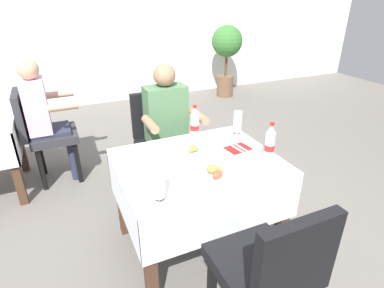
# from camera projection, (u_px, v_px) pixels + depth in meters

# --- Properties ---
(ground_plane) EXTENTS (11.00, 11.00, 0.00)m
(ground_plane) POSITION_uv_depth(u_px,v_px,m) (221.00, 248.00, 2.42)
(ground_plane) COLOR #66605B
(back_wall) EXTENTS (11.00, 0.12, 2.99)m
(back_wall) POSITION_uv_depth(u_px,v_px,m) (103.00, 12.00, 5.08)
(back_wall) COLOR white
(back_wall) RESTS_ON ground
(main_dining_table) EXTENTS (1.08, 0.86, 0.75)m
(main_dining_table) POSITION_uv_depth(u_px,v_px,m) (198.00, 182.00, 2.21)
(main_dining_table) COLOR white
(main_dining_table) RESTS_ON ground
(chair_far_diner_seat) EXTENTS (0.44, 0.50, 0.97)m
(chair_far_diner_seat) POSITION_uv_depth(u_px,v_px,m) (160.00, 140.00, 2.90)
(chair_far_diner_seat) COLOR black
(chair_far_diner_seat) RESTS_ON ground
(chair_near_camera_side) EXTENTS (0.44, 0.50, 0.97)m
(chair_near_camera_side) POSITION_uv_depth(u_px,v_px,m) (268.00, 268.00, 1.55)
(chair_near_camera_side) COLOR black
(chair_near_camera_side) RESTS_ON ground
(seated_diner_far) EXTENTS (0.50, 0.46, 1.26)m
(seated_diner_far) POSITION_uv_depth(u_px,v_px,m) (169.00, 127.00, 2.76)
(seated_diner_far) COLOR #282D42
(seated_diner_far) RESTS_ON ground
(plate_near_camera) EXTENTS (0.22, 0.22, 0.06)m
(plate_near_camera) POSITION_uv_depth(u_px,v_px,m) (215.00, 173.00, 1.95)
(plate_near_camera) COLOR white
(plate_near_camera) RESTS_ON main_dining_table
(plate_far_diner) EXTENTS (0.24, 0.24, 0.06)m
(plate_far_diner) POSITION_uv_depth(u_px,v_px,m) (190.00, 150.00, 2.24)
(plate_far_diner) COLOR white
(plate_far_diner) RESTS_ON main_dining_table
(beer_glass_left) EXTENTS (0.07, 0.07, 0.23)m
(beer_glass_left) POSITION_uv_depth(u_px,v_px,m) (158.00, 183.00, 1.66)
(beer_glass_left) COLOR white
(beer_glass_left) RESTS_ON main_dining_table
(beer_glass_middle) EXTENTS (0.07, 0.07, 0.20)m
(beer_glass_middle) POSITION_uv_depth(u_px,v_px,m) (237.00, 123.00, 2.47)
(beer_glass_middle) COLOR white
(beer_glass_middle) RESTS_ON main_dining_table
(cola_bottle_primary) EXTENTS (0.07, 0.07, 0.27)m
(cola_bottle_primary) POSITION_uv_depth(u_px,v_px,m) (270.00, 143.00, 2.10)
(cola_bottle_primary) COLOR silver
(cola_bottle_primary) RESTS_ON main_dining_table
(cola_bottle_secondary) EXTENTS (0.07, 0.07, 0.27)m
(cola_bottle_secondary) POSITION_uv_depth(u_px,v_px,m) (195.00, 124.00, 2.41)
(cola_bottle_secondary) COLOR silver
(cola_bottle_secondary) RESTS_ON main_dining_table
(napkin_cutlery_set) EXTENTS (0.19, 0.19, 0.01)m
(napkin_cutlery_set) POSITION_uv_depth(u_px,v_px,m) (238.00, 148.00, 2.29)
(napkin_cutlery_set) COLOR maroon
(napkin_cutlery_set) RESTS_ON main_dining_table
(background_chair_right) EXTENTS (0.50, 0.44, 0.97)m
(background_chair_right) POSITION_uv_depth(u_px,v_px,m) (43.00, 131.00, 3.08)
(background_chair_right) COLOR #2D2D33
(background_chair_right) RESTS_ON ground
(background_patron) EXTENTS (0.46, 0.50, 1.26)m
(background_patron) POSITION_uv_depth(u_px,v_px,m) (45.00, 115.00, 3.02)
(background_patron) COLOR #282D42
(background_patron) RESTS_ON ground
(potted_plant_corner) EXTENTS (0.55, 0.55, 1.28)m
(potted_plant_corner) POSITION_uv_depth(u_px,v_px,m) (227.00, 50.00, 5.62)
(potted_plant_corner) COLOR brown
(potted_plant_corner) RESTS_ON ground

